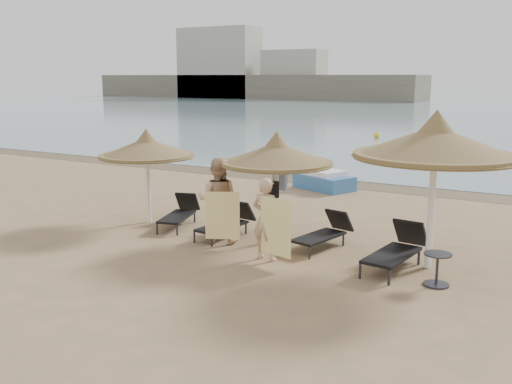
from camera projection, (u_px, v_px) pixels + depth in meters
ground at (249, 263)px, 11.79m from camera, size 160.00×160.00×0.00m
wet_sand_strip at (384, 187)px, 19.82m from camera, size 200.00×1.60×0.01m
far_shore at (359, 82)px, 89.72m from camera, size 150.00×54.80×12.00m
palapa_left at (147, 148)px, 14.75m from camera, size 2.50×2.50×2.48m
palapa_center at (277, 154)px, 12.97m from camera, size 2.61×2.61×2.58m
palapa_right at (435, 143)px, 11.03m from camera, size 3.21×3.21×3.18m
lounger_far_left at (180, 212)px, 14.73m from camera, size 1.04×1.82×0.77m
lounger_near_left at (228, 222)px, 13.77m from camera, size 0.76×1.79×0.78m
lounger_near_right at (325, 232)px, 12.86m from camera, size 0.93×1.82×0.78m
lounger_far_right at (398, 248)px, 11.48m from camera, size 0.89×2.03×0.88m
side_table at (437, 270)px, 10.50m from camera, size 0.51×0.51×0.62m
person_left at (218, 194)px, 13.09m from camera, size 1.23×1.01×2.31m
person_right at (266, 212)px, 11.84m from camera, size 0.97×0.65×2.05m
towel_left at (222, 216)px, 12.70m from camera, size 0.71×0.35×1.09m
towel_right at (276, 227)px, 11.50m from camera, size 0.82×0.26×1.18m
bag_patterned at (280, 181)px, 13.25m from camera, size 0.35×0.13×0.43m
bag_dark at (273, 189)px, 12.99m from camera, size 0.27×0.11×0.38m
pedal_boat at (324, 179)px, 19.50m from camera, size 2.25×1.81×0.91m
buoy_left at (377, 135)px, 35.40m from camera, size 0.39×0.39×0.39m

